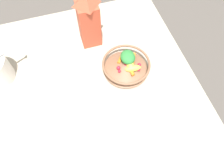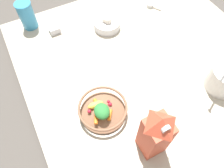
{
  "view_description": "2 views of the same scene",
  "coord_description": "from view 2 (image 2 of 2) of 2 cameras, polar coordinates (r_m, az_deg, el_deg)",
  "views": [
    {
      "loc": [
        -0.1,
        0.31,
        0.81
      ],
      "look_at": [
        -0.22,
        -0.07,
        0.1
      ],
      "focal_mm": 35.0,
      "sensor_mm": 36.0,
      "label": 1
    },
    {
      "loc": [
        -0.44,
        -0.49,
        0.85
      ],
      "look_at": [
        -0.22,
        -0.06,
        0.09
      ],
      "focal_mm": 35.0,
      "sensor_mm": 36.0,
      "label": 2
    }
  ],
  "objects": [
    {
      "name": "ground_plane",
      "position": [
        1.08,
        8.71,
        4.52
      ],
      "size": [
        6.0,
        6.0,
        0.0
      ],
      "primitive_type": "plane",
      "color": "#4C4742"
    },
    {
      "name": "countertop",
      "position": [
        1.06,
        8.85,
        5.2
      ],
      "size": [
        1.13,
        1.13,
        0.04
      ],
      "color": "#B2A893",
      "rests_on": "ground_plane"
    },
    {
      "name": "fruit_bowl",
      "position": [
        0.86,
        -2.52,
        -6.67
      ],
      "size": [
        0.2,
        0.2,
        0.08
      ],
      "color": "brown",
      "rests_on": "countertop"
    },
    {
      "name": "milk_carton",
      "position": [
        0.74,
        11.33,
        -12.7
      ],
      "size": [
        0.08,
        0.08,
        0.25
      ],
      "color": "#CC4C33",
      "rests_on": "countertop"
    },
    {
      "name": "drinking_cup",
      "position": [
        1.22,
        -21.41,
        16.49
      ],
      "size": [
        0.08,
        0.08,
        0.14
      ],
      "color": "#3893C6",
      "rests_on": "countertop"
    },
    {
      "name": "spice_jar",
      "position": [
        1.19,
        -14.81,
        13.61
      ],
      "size": [
        0.05,
        0.05,
        0.03
      ],
      "color": "silver",
      "rests_on": "countertop"
    },
    {
      "name": "measuring_scoop",
      "position": [
        1.32,
        10.1,
        19.6
      ],
      "size": [
        0.06,
        0.08,
        0.02
      ],
      "color": "white",
      "rests_on": "countertop"
    },
    {
      "name": "garlic_bowl",
      "position": [
        1.17,
        -1.34,
        15.4
      ],
      "size": [
        0.14,
        0.14,
        0.07
      ],
      "color": "white",
      "rests_on": "countertop"
    }
  ]
}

